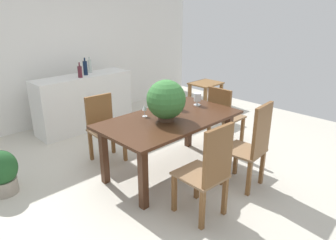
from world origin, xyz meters
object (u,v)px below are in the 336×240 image
(crystal_vase_left, at_px, (177,100))
(wine_glass, at_px, (145,108))
(chair_near_left, at_px, (209,169))
(potted_plant_floor, at_px, (1,172))
(kitchen_counter, at_px, (84,102))
(crystal_vase_center_near, at_px, (197,98))
(side_table, at_px, (205,93))
(wine_bottle_dark, at_px, (85,68))
(dining_table, at_px, (170,125))
(chair_far_left, at_px, (103,125))
(flower_centerpiece, at_px, (166,100))
(wine_bottle_green, at_px, (90,66))
(wine_bottle_tall, at_px, (80,72))
(chair_near_right, at_px, (253,144))
(chair_foot_end, at_px, (223,114))

(crystal_vase_left, distance_m, wine_glass, 0.52)
(chair_near_left, height_order, potted_plant_floor, chair_near_left)
(kitchen_counter, bearing_deg, crystal_vase_center_near, -74.30)
(side_table, bearing_deg, wine_bottle_dark, 146.31)
(wine_bottle_dark, height_order, side_table, wine_bottle_dark)
(dining_table, xyz_separation_m, chair_far_left, (-0.39, 0.92, -0.13))
(flower_centerpiece, xyz_separation_m, wine_glass, (-0.10, 0.28, -0.15))
(flower_centerpiece, height_order, wine_glass, flower_centerpiece)
(chair_near_left, relative_size, crystal_vase_center_near, 5.93)
(chair_far_left, distance_m, wine_bottle_green, 1.62)
(dining_table, distance_m, wine_bottle_green, 2.35)
(crystal_vase_center_near, bearing_deg, wine_bottle_green, 99.10)
(wine_bottle_tall, distance_m, potted_plant_floor, 2.13)
(crystal_vase_left, bearing_deg, wine_bottle_tall, 101.11)
(dining_table, height_order, chair_near_right, chair_near_right)
(crystal_vase_center_near, xyz_separation_m, wine_glass, (-0.83, 0.16, 0.00))
(potted_plant_floor, bearing_deg, crystal_vase_center_near, -20.80)
(wine_bottle_green, distance_m, side_table, 2.17)
(wine_bottle_dark, bearing_deg, chair_foot_end, -64.97)
(kitchen_counter, bearing_deg, side_table, -32.95)
(flower_centerpiece, bearing_deg, side_table, 26.42)
(chair_near_left, xyz_separation_m, wine_bottle_dark, (0.52, 3.11, 0.51))
(kitchen_counter, bearing_deg, chair_far_left, -109.19)
(kitchen_counter, bearing_deg, flower_centerpiece, -93.69)
(dining_table, distance_m, chair_far_left, 1.01)
(crystal_vase_left, distance_m, potted_plant_floor, 2.29)
(chair_near_right, relative_size, potted_plant_floor, 1.99)
(chair_far_left, distance_m, potted_plant_floor, 1.37)
(chair_foot_end, bearing_deg, crystal_vase_left, 77.08)
(crystal_vase_center_near, xyz_separation_m, wine_bottle_dark, (-0.51, 2.07, 0.21))
(flower_centerpiece, xyz_separation_m, wine_bottle_tall, (0.05, 2.08, 0.04))
(side_table, bearing_deg, kitchen_counter, 147.05)
(chair_near_left, height_order, flower_centerpiece, flower_centerpiece)
(wine_glass, bearing_deg, chair_near_left, -99.91)
(crystal_vase_center_near, height_order, potted_plant_floor, crystal_vase_center_near)
(chair_far_left, xyz_separation_m, crystal_vase_center_near, (1.03, -0.82, 0.35))
(flower_centerpiece, distance_m, wine_glass, 0.33)
(dining_table, bearing_deg, wine_bottle_tall, 91.41)
(chair_near_left, xyz_separation_m, flower_centerpiece, (0.31, 0.91, 0.45))
(dining_table, xyz_separation_m, chair_near_right, (0.41, -0.94, -0.08))
(crystal_vase_center_near, relative_size, wine_bottle_dark, 0.59)
(crystal_vase_left, distance_m, wine_bottle_dark, 2.00)
(crystal_vase_left, xyz_separation_m, side_table, (1.60, 0.78, -0.36))
(side_table, bearing_deg, potted_plant_floor, 179.60)
(chair_near_left, distance_m, side_table, 3.01)
(wine_glass, relative_size, potted_plant_floor, 0.29)
(crystal_vase_left, bearing_deg, chair_near_left, -122.59)
(chair_foot_end, relative_size, kitchen_counter, 0.55)
(chair_far_left, distance_m, chair_near_right, 2.02)
(chair_far_left, bearing_deg, crystal_vase_center_near, -34.06)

